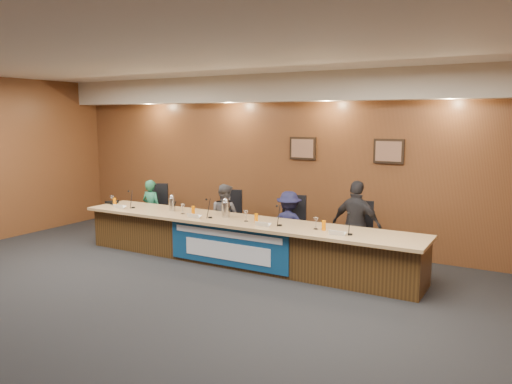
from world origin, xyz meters
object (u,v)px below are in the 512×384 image
carafe_left (172,204)px  office_chair_d (358,239)px  panelist_d (357,226)px  speakerphone (113,202)px  banner (227,246)px  panelist_a (152,209)px  panelist_b (225,217)px  office_chair_b (228,223)px  carafe_mid (226,210)px  panelist_c (289,226)px  office_chair_a (155,214)px  dais_body (241,242)px  office_chair_c (291,231)px

carafe_left → office_chair_d: bearing=11.9°
panelist_d → speakerphone: bearing=15.4°
banner → panelist_a: panelist_a is taller
speakerphone → panelist_d: bearing=6.9°
panelist_b → panelist_d: panelist_d is taller
office_chair_b → carafe_mid: carafe_mid is taller
panelist_d → carafe_mid: size_ratio=5.61×
banner → panelist_c: size_ratio=1.86×
office_chair_a → office_chair_b: size_ratio=1.00×
dais_body → office_chair_b: size_ratio=12.50×
panelist_a → panelist_b: bearing=178.6°
panelist_d → panelist_a: bearing=8.5°
panelist_c → speakerphone: bearing=-2.5°
office_chair_a → carafe_mid: (2.17, -0.68, 0.40)m
panelist_b → panelist_a: bearing=10.9°
panelist_b → office_chair_b: size_ratio=2.54×
panelist_a → speakerphone: size_ratio=3.71×
office_chair_b → carafe_mid: (0.40, -0.68, 0.40)m
panelist_c → panelist_d: (1.19, 0.00, 0.13)m
panelist_d → carafe_left: panelist_d is taller
banner → office_chair_c: size_ratio=4.58×
office_chair_a → carafe_mid: size_ratio=1.87×
panelist_d → speakerphone: size_ratio=4.50×
panelist_b → carafe_mid: size_ratio=4.76×
carafe_left → office_chair_c: bearing=18.5°
panelist_a → carafe_left: (1.02, -0.59, 0.27)m
dais_body → carafe_left: (-1.45, 0.01, 0.52)m
panelist_a → carafe_mid: 2.26m
panelist_d → carafe_mid: (-2.10, -0.58, 0.16)m
panelist_d → panelist_c: bearing=8.5°
speakerphone → office_chair_b: bearing=16.6°
panelist_b → office_chair_a: 1.77m
office_chair_c → office_chair_d: (1.19, 0.00, 0.00)m
panelist_c → speakerphone: (-3.55, -0.57, 0.18)m
banner → panelist_d: 2.09m
office_chair_a → speakerphone: bearing=-147.2°
office_chair_d → speakerphone: size_ratio=1.50×
dais_body → panelist_b: panelist_b is taller
office_chair_b → panelist_d: bearing=-18.6°
dais_body → office_chair_d: size_ratio=12.50×
speakerphone → office_chair_a: bearing=54.6°
office_chair_b → panelist_b: bearing=-106.3°
dais_body → office_chair_d: dais_body is taller
panelist_c → carafe_mid: 1.11m
office_chair_d → carafe_left: carafe_left is taller
office_chair_d → carafe_mid: bearing=-173.6°
office_chair_d → carafe_left: 3.34m
banner → carafe_mid: bearing=124.9°
office_chair_a → carafe_mid: carafe_mid is taller
panelist_b → office_chair_c: (1.31, 0.10, -0.13)m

